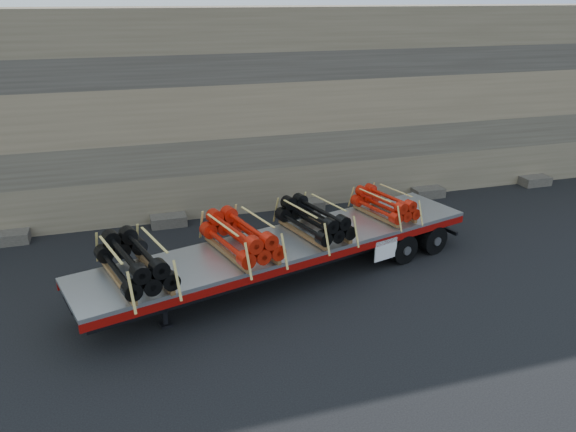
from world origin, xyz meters
name	(u,v)px	position (x,y,z in m)	size (l,w,h in m)	color
ground	(293,274)	(0.00, 0.00, 0.00)	(120.00, 120.00, 0.00)	black
rock_wall	(240,109)	(0.00, 6.50, 3.50)	(44.00, 3.00, 7.00)	#7A6B54
trailer	(286,260)	(-0.27, -0.20, 0.57)	(11.49, 2.21, 1.15)	silver
bundle_front	(135,263)	(-4.28, -1.29, 1.59)	(1.24, 2.48, 0.88)	black
bundle_midfront	(241,237)	(-1.60, -0.56, 1.58)	(1.22, 2.44, 0.86)	red
bundle_midrear	(314,220)	(0.61, 0.05, 1.56)	(1.16, 2.31, 0.82)	black
bundle_rear	(385,205)	(3.10, 0.73, 1.50)	(1.00, 2.01, 0.71)	red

